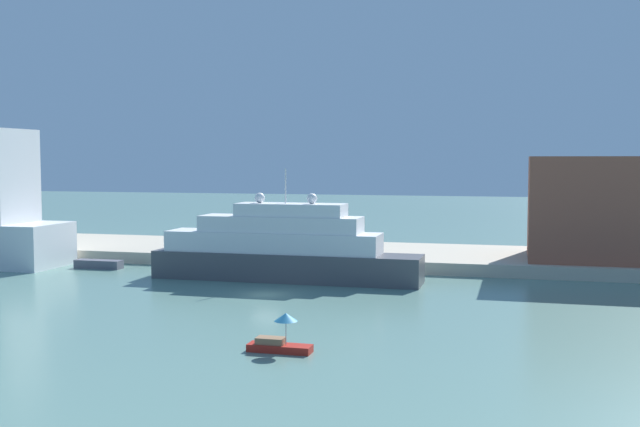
% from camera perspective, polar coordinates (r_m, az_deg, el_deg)
% --- Properties ---
extents(ground, '(400.00, 400.00, 0.00)m').
position_cam_1_polar(ground, '(71.29, -4.13, -6.16)').
color(ground, slate).
extents(quay_dock, '(110.00, 19.23, 1.41)m').
position_cam_1_polar(quay_dock, '(95.50, 0.87, -3.11)').
color(quay_dock, '#B7AD99').
rests_on(quay_dock, ground).
extents(large_yacht, '(28.63, 4.90, 11.77)m').
position_cam_1_polar(large_yacht, '(79.38, -2.91, -2.73)').
color(large_yacht, '#4C4C51').
rests_on(large_yacht, ground).
extents(small_motorboat, '(4.28, 1.55, 2.62)m').
position_cam_1_polar(small_motorboat, '(50.43, -3.06, -9.43)').
color(small_motorboat, '#B22319').
rests_on(small_motorboat, ground).
extents(work_barge, '(5.67, 1.57, 0.99)m').
position_cam_1_polar(work_barge, '(91.89, -16.40, -3.70)').
color(work_barge, '#595966').
rests_on(work_barge, ground).
extents(harbor_building, '(19.46, 12.91, 11.63)m').
position_cam_1_polar(harbor_building, '(91.04, 21.62, 0.37)').
color(harbor_building, '#93513D').
rests_on(harbor_building, quay_dock).
extents(parked_car, '(4.35, 1.78, 1.42)m').
position_cam_1_polar(parked_car, '(94.27, -6.78, -2.43)').
color(parked_car, silver).
rests_on(parked_car, quay_dock).
extents(person_figure, '(0.36, 0.36, 1.63)m').
position_cam_1_polar(person_figure, '(91.33, -3.82, -2.53)').
color(person_figure, maroon).
rests_on(person_figure, quay_dock).
extents(mooring_bollard, '(0.45, 0.45, 0.83)m').
position_cam_1_polar(mooring_bollard, '(86.49, 0.60, -3.12)').
color(mooring_bollard, black).
rests_on(mooring_bollard, quay_dock).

